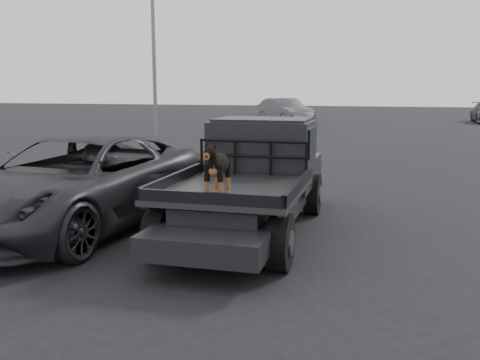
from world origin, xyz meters
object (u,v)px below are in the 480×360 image
(flatbed_ute, at_px, (250,205))
(dog, at_px, (218,169))
(parked_suv, at_px, (78,182))
(distant_car_a, at_px, (285,111))

(flatbed_ute, xyz_separation_m, dog, (-0.02, -1.63, 0.83))
(flatbed_ute, bearing_deg, parked_suv, -171.59)
(parked_suv, relative_size, distant_car_a, 1.12)
(flatbed_ute, height_order, distant_car_a, distant_car_a)
(flatbed_ute, relative_size, parked_suv, 0.98)
(dog, xyz_separation_m, distant_car_a, (-3.92, 26.55, -0.48))
(parked_suv, bearing_deg, flatbed_ute, 14.26)
(flatbed_ute, bearing_deg, distant_car_a, 99.00)
(flatbed_ute, distance_m, parked_suv, 2.90)
(dog, bearing_deg, parked_suv, 156.79)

